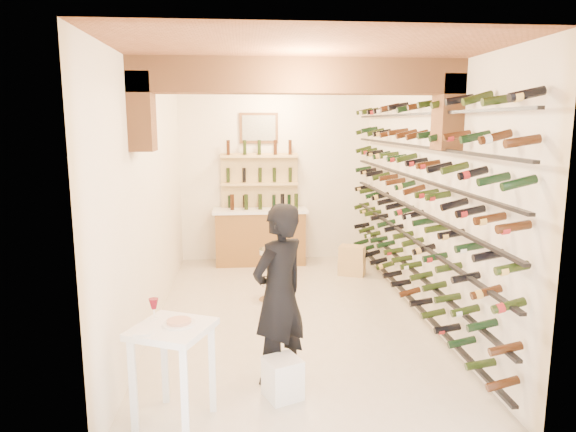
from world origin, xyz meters
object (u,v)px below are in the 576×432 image
(person, at_px, (279,295))
(crate_lower, at_px, (352,267))
(tasting_table, at_px, (172,343))
(chrome_barstool, at_px, (272,271))
(back_counter, at_px, (260,235))
(wine_rack, at_px, (406,200))
(white_stool, at_px, (283,378))

(person, relative_size, crate_lower, 4.18)
(tasting_table, bearing_deg, chrome_barstool, 94.62)
(back_counter, distance_m, chrome_barstool, 2.07)
(person, xyz_separation_m, chrome_barstool, (0.07, 2.33, -0.45))
(tasting_table, height_order, person, person)
(person, xyz_separation_m, crate_lower, (1.48, 3.54, -0.77))
(tasting_table, xyz_separation_m, crate_lower, (2.43, 4.16, -0.58))
(wine_rack, xyz_separation_m, back_counter, (-1.83, 2.65, -1.02))
(white_stool, bearing_deg, chrome_barstool, 88.75)
(back_counter, distance_m, crate_lower, 1.79)
(tasting_table, height_order, crate_lower, tasting_table)
(wine_rack, height_order, tasting_table, wine_rack)
(white_stool, xyz_separation_m, person, (-0.01, 0.32, 0.71))
(white_stool, xyz_separation_m, chrome_barstool, (0.06, 2.66, 0.26))
(back_counter, height_order, white_stool, back_counter)
(wine_rack, xyz_separation_m, white_stool, (-1.79, -2.08, -1.36))
(crate_lower, bearing_deg, tasting_table, -120.29)
(back_counter, xyz_separation_m, tasting_table, (-0.91, -5.02, 0.18))
(wine_rack, height_order, crate_lower, wine_rack)
(person, bearing_deg, back_counter, -131.55)
(white_stool, bearing_deg, tasting_table, -162.65)
(wine_rack, relative_size, crate_lower, 13.27)
(tasting_table, bearing_deg, wine_rack, 64.44)
(back_counter, bearing_deg, white_stool, -89.48)
(white_stool, height_order, chrome_barstool, chrome_barstool)
(tasting_table, distance_m, white_stool, 1.13)
(back_counter, distance_m, tasting_table, 5.11)
(crate_lower, bearing_deg, person, -112.74)
(tasting_table, distance_m, person, 1.15)
(wine_rack, distance_m, back_counter, 3.38)
(wine_rack, height_order, back_counter, wine_rack)
(wine_rack, distance_m, chrome_barstool, 2.13)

